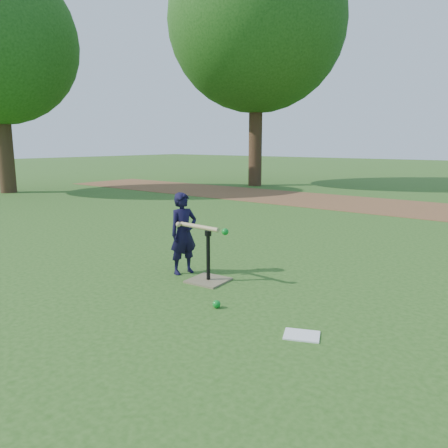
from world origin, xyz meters
The scene contains 8 objects.
ground centered at (0.00, 0.00, 0.00)m, with size 80.00×80.00×0.00m, color #285116.
dirt_strip centered at (0.00, 7.50, 0.01)m, with size 24.00×3.00×0.01m, color brown.
child centered at (-0.27, 0.03, 0.51)m, with size 0.37×0.24×1.02m, color black.
wiffle_ball_ground centered at (0.81, -0.63, 0.04)m, with size 0.08×0.08×0.08m, color #0C8922.
clipboard centered at (1.78, -0.68, 0.01)m, with size 0.30×0.23×0.01m, color white.
batting_tee centered at (0.19, -0.04, 0.11)m, with size 0.47×0.47×0.61m.
swing_action centered at (0.12, -0.05, 0.65)m, with size 0.73×0.15×0.09m.
tree_left centered at (-6.00, 10.00, 5.87)m, with size 6.40×6.40×9.08m.
Camera 1 is at (3.43, -3.82, 1.63)m, focal length 35.00 mm.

